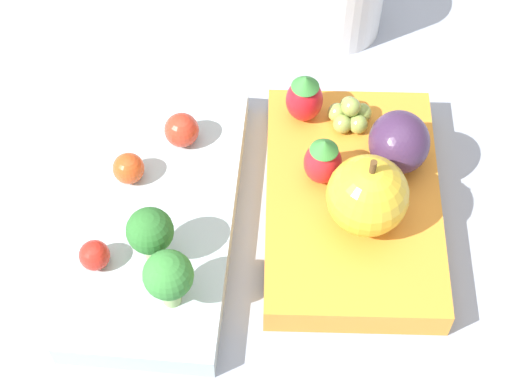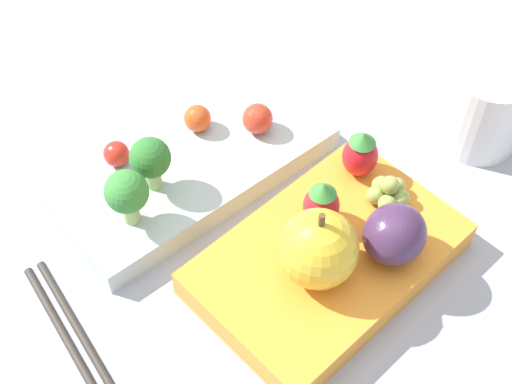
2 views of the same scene
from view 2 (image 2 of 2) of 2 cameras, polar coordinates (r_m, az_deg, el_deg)
ground_plane at (r=0.56m, az=0.14°, el=-1.64°), size 4.00×4.00×0.00m
bento_box_savoury at (r=0.58m, az=-5.03°, el=2.02°), size 0.23×0.12×0.02m
bento_box_fruit at (r=0.52m, az=5.61°, el=-5.47°), size 0.19×0.13×0.02m
broccoli_floret_0 at (r=0.52m, az=-10.29°, el=-0.10°), size 0.03×0.03×0.05m
broccoli_floret_1 at (r=0.53m, az=-8.45°, el=2.60°), size 0.03×0.03×0.05m
cherry_tomato_0 at (r=0.58m, az=0.13°, el=5.88°), size 0.03×0.03×0.03m
cherry_tomato_1 at (r=0.59m, az=-4.71°, el=5.89°), size 0.02×0.02×0.02m
cherry_tomato_2 at (r=0.57m, az=-11.10°, el=3.02°), size 0.02×0.02×0.02m
apple at (r=0.48m, az=5.00°, el=-4.55°), size 0.06×0.06×0.07m
strawberry_0 at (r=0.55m, az=8.36°, el=3.05°), size 0.03×0.03×0.04m
strawberry_1 at (r=0.51m, az=5.27°, el=-0.95°), size 0.03×0.03×0.04m
plum at (r=0.50m, az=11.02°, el=-3.34°), size 0.05×0.04×0.04m
grape_cluster at (r=0.54m, az=10.54°, el=-0.03°), size 0.03×0.03×0.02m
drinking_cup at (r=0.62m, az=17.85°, el=6.46°), size 0.07×0.07×0.07m
chopsticks_pair at (r=0.50m, az=-12.67°, el=-14.15°), size 0.05×0.21×0.01m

